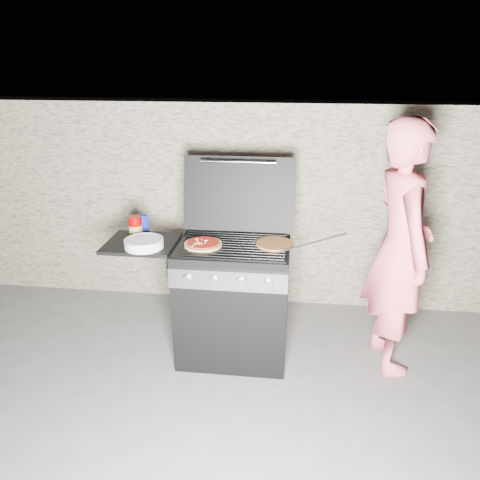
# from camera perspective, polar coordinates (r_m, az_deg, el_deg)

# --- Properties ---
(ground) EXTENTS (50.00, 50.00, 0.00)m
(ground) POSITION_cam_1_polar(r_m,az_deg,el_deg) (3.74, -0.78, -13.61)
(ground) COLOR #4E4C49
(stone_wall) EXTENTS (8.00, 0.35, 1.80)m
(stone_wall) POSITION_cam_1_polar(r_m,az_deg,el_deg) (4.29, 1.02, 4.55)
(stone_wall) COLOR tan
(stone_wall) RESTS_ON ground
(gas_grill) EXTENTS (1.34, 0.79, 0.91)m
(gas_grill) POSITION_cam_1_polar(r_m,az_deg,el_deg) (3.54, -4.87, -7.25)
(gas_grill) COLOR black
(gas_grill) RESTS_ON ground
(pizza_topped) EXTENTS (0.35, 0.35, 0.03)m
(pizza_topped) POSITION_cam_1_polar(r_m,az_deg,el_deg) (3.29, -4.52, -0.44)
(pizza_topped) COLOR #E1C172
(pizza_topped) RESTS_ON gas_grill
(pizza_plain) EXTENTS (0.33, 0.33, 0.01)m
(pizza_plain) POSITION_cam_1_polar(r_m,az_deg,el_deg) (3.31, 4.26, -0.46)
(pizza_plain) COLOR #E28E41
(pizza_plain) RESTS_ON gas_grill
(sauce_jar) EXTENTS (0.13, 0.13, 0.15)m
(sauce_jar) POSITION_cam_1_polar(r_m,az_deg,el_deg) (3.55, -12.64, 1.64)
(sauce_jar) COLOR #7D0000
(sauce_jar) RESTS_ON gas_grill
(blue_carton) EXTENTS (0.07, 0.05, 0.13)m
(blue_carton) POSITION_cam_1_polar(r_m,az_deg,el_deg) (3.63, -11.61, 2.00)
(blue_carton) COLOR navy
(blue_carton) RESTS_ON gas_grill
(plate_stack) EXTENTS (0.28, 0.28, 0.06)m
(plate_stack) POSITION_cam_1_polar(r_m,az_deg,el_deg) (3.34, -11.63, -0.38)
(plate_stack) COLOR silver
(plate_stack) RESTS_ON gas_grill
(person) EXTENTS (0.54, 0.72, 1.81)m
(person) POSITION_cam_1_polar(r_m,az_deg,el_deg) (3.43, 18.88, -1.08)
(person) COLOR #E35A68
(person) RESTS_ON ground
(tongs) EXTENTS (0.46, 0.20, 0.10)m
(tongs) POSITION_cam_1_polar(r_m,az_deg,el_deg) (3.26, 8.94, -0.22)
(tongs) COLOR black
(tongs) RESTS_ON gas_grill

